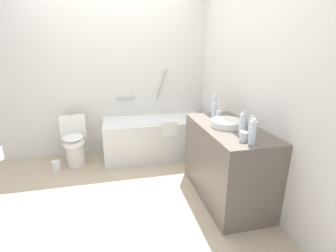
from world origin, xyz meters
The scene contains 16 objects.
ground_plane centered at (0.00, 0.00, 0.00)m, with size 3.92×3.92×0.00m, color #C1AD8E.
wall_back_tiled centered at (0.00, 1.32, 1.29)m, with size 3.32×0.10×2.58m, color silver.
wall_right_mirror centered at (1.51, 0.00, 1.29)m, with size 0.10×2.94×2.58m, color silver.
bathtub centered at (0.60, 0.94, 0.31)m, with size 1.55×0.66×1.29m.
toilet centered at (-0.58, 0.91, 0.36)m, with size 0.36×0.54×0.69m.
vanity_counter centered at (1.17, -0.28, 0.41)m, with size 0.58×1.17×0.82m, color #6B6056.
sink_basin centered at (1.15, -0.26, 0.86)m, with size 0.34×0.34×0.07m, color white.
sink_faucet centered at (1.35, -0.26, 0.85)m, with size 0.11×0.15×0.07m.
water_bottle_0 centered at (1.16, 0.09, 0.91)m, with size 0.06×0.06×0.19m.
water_bottle_1 centered at (1.13, -0.77, 0.93)m, with size 0.06×0.06×0.23m.
water_bottle_2 centered at (1.19, 0.17, 0.94)m, with size 0.06×0.06×0.26m.
water_bottle_3 centered at (1.16, -0.54, 0.93)m, with size 0.06×0.06×0.23m.
water_bottle_4 centered at (1.18, -0.66, 0.92)m, with size 0.06×0.06×0.22m.
drinking_glass_0 centered at (1.10, -0.69, 0.87)m, with size 0.07×0.07×0.09m, color white.
drinking_glass_1 centered at (1.17, -0.01, 0.87)m, with size 0.06×0.06×0.10m, color white.
toilet_paper_roll centered at (-0.83, 0.77, 0.07)m, with size 0.11×0.11×0.13m, color white.
Camera 1 is at (0.03, -2.42, 1.59)m, focal length 25.27 mm.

